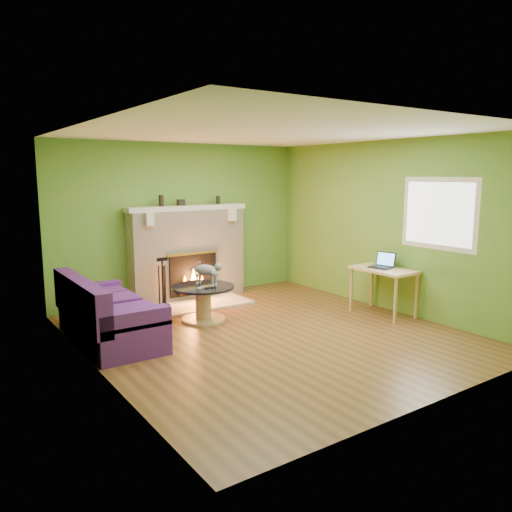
{
  "coord_description": "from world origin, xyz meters",
  "views": [
    {
      "loc": [
        -3.74,
        -5.13,
        2.09
      ],
      "look_at": [
        0.07,
        0.4,
        0.98
      ],
      "focal_mm": 35.0,
      "sensor_mm": 36.0,
      "label": 1
    }
  ],
  "objects_px": {
    "desk": "(384,274)",
    "cat": "(206,273)",
    "coffee_table": "(203,301)",
    "sofa": "(106,316)"
  },
  "relations": [
    {
      "from": "desk",
      "to": "cat",
      "type": "height_order",
      "value": "cat"
    },
    {
      "from": "coffee_table",
      "to": "desk",
      "type": "distance_m",
      "value": 2.7
    },
    {
      "from": "cat",
      "to": "desk",
      "type": "bearing_deg",
      "value": -54.23
    },
    {
      "from": "coffee_table",
      "to": "desk",
      "type": "bearing_deg",
      "value": -27.99
    },
    {
      "from": "cat",
      "to": "sofa",
      "type": "bearing_deg",
      "value": 160.84
    },
    {
      "from": "sofa",
      "to": "coffee_table",
      "type": "height_order",
      "value": "sofa"
    },
    {
      "from": "sofa",
      "to": "cat",
      "type": "height_order",
      "value": "cat"
    },
    {
      "from": "coffee_table",
      "to": "desk",
      "type": "relative_size",
      "value": 0.94
    },
    {
      "from": "cat",
      "to": "coffee_table",
      "type": "bearing_deg",
      "value": -172.46
    },
    {
      "from": "sofa",
      "to": "desk",
      "type": "height_order",
      "value": "sofa"
    }
  ]
}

